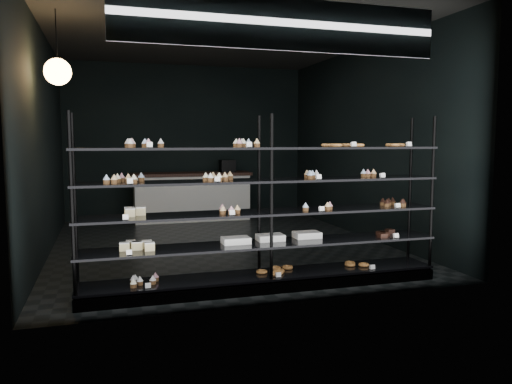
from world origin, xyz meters
TOP-DOWN VIEW (x-y plane):
  - room at (0.00, 0.00)m, footprint 5.01×6.01m
  - display_shelf at (-0.05, -2.45)m, footprint 4.00×0.50m
  - signage at (0.00, -2.93)m, footprint 3.30×0.05m
  - pendant_lamp at (-2.20, -1.10)m, footprint 0.32×0.32m
  - service_counter at (0.00, 2.50)m, footprint 2.40×0.65m

SIDE VIEW (x-z plane):
  - service_counter at x=0.00m, z-range -0.11..1.12m
  - display_shelf at x=-0.05m, z-range -0.33..1.58m
  - room at x=0.00m, z-range 0.00..3.20m
  - pendant_lamp at x=-2.20m, z-range 2.01..2.90m
  - signage at x=0.00m, z-range 2.50..3.00m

